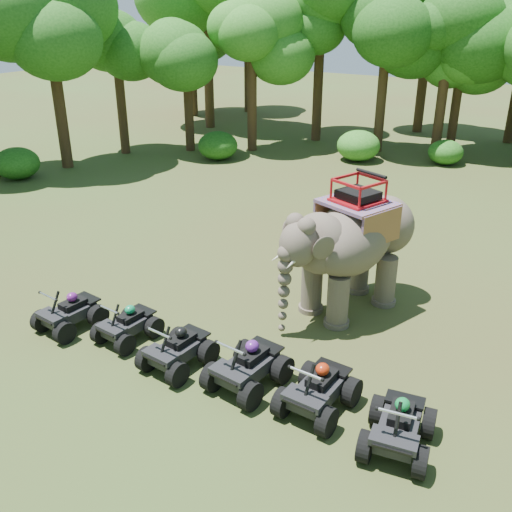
% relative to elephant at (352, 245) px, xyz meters
% --- Properties ---
extents(ground, '(110.00, 110.00, 0.00)m').
position_rel_elephant_xyz_m(ground, '(-1.92, -3.12, -1.94)').
color(ground, '#47381E').
rests_on(ground, ground).
extents(elephant, '(3.56, 5.03, 3.88)m').
position_rel_elephant_xyz_m(elephant, '(0.00, 0.00, 0.00)').
color(elephant, brown).
rests_on(elephant, ground).
extents(atv_0, '(1.38, 1.78, 1.23)m').
position_rel_elephant_xyz_m(atv_0, '(-5.95, -4.88, -1.32)').
color(atv_0, black).
rests_on(atv_0, ground).
extents(atv_1, '(1.28, 1.66, 1.15)m').
position_rel_elephant_xyz_m(atv_1, '(-4.23, -4.52, -1.36)').
color(atv_1, black).
rests_on(atv_1, ground).
extents(atv_2, '(1.39, 1.80, 1.25)m').
position_rel_elephant_xyz_m(atv_2, '(-2.38, -4.80, -1.31)').
color(atv_2, black).
rests_on(atv_2, ground).
extents(atv_3, '(1.55, 1.98, 1.36)m').
position_rel_elephant_xyz_m(atv_3, '(-0.55, -4.58, -1.26)').
color(atv_3, black).
rests_on(atv_3, ground).
extents(atv_4, '(1.41, 1.87, 1.32)m').
position_rel_elephant_xyz_m(atv_4, '(1.17, -4.53, -1.28)').
color(atv_4, black).
rests_on(atv_4, ground).
extents(atv_5, '(1.52, 1.92, 1.31)m').
position_rel_elephant_xyz_m(atv_5, '(3.00, -4.77, -1.28)').
color(atv_5, black).
rests_on(atv_5, ground).
extents(tree_0, '(4.82, 4.82, 6.88)m').
position_rel_elephant_xyz_m(tree_0, '(-1.92, 19.87, 1.50)').
color(tree_0, '#195114').
rests_on(tree_0, ground).
extents(tree_27, '(6.42, 6.42, 9.17)m').
position_rel_elephant_xyz_m(tree_27, '(-18.42, 6.42, 2.65)').
color(tree_27, '#195114').
rests_on(tree_27, ground).
extents(tree_28, '(4.94, 4.94, 7.06)m').
position_rel_elephant_xyz_m(tree_28, '(-17.87, 10.24, 1.59)').
color(tree_28, '#195114').
rests_on(tree_28, ground).
extents(tree_29, '(5.18, 5.18, 7.41)m').
position_rel_elephant_xyz_m(tree_29, '(-15.05, 12.65, 1.77)').
color(tree_29, '#195114').
rests_on(tree_29, ground).
extents(tree_30, '(5.57, 5.57, 7.95)m').
position_rel_elephant_xyz_m(tree_30, '(-11.99, 14.54, 2.04)').
color(tree_30, '#195114').
rests_on(tree_30, ground).
extents(tree_31, '(6.59, 6.59, 9.42)m').
position_rel_elephant_xyz_m(tree_31, '(-9.91, 18.83, 2.77)').
color(tree_31, '#195114').
rests_on(tree_31, ground).
extents(tree_32, '(5.57, 5.57, 7.96)m').
position_rel_elephant_xyz_m(tree_32, '(-5.61, 18.02, 2.04)').
color(tree_32, '#195114').
rests_on(tree_32, ground).
extents(tree_35, '(5.80, 5.80, 8.29)m').
position_rel_elephant_xyz_m(tree_35, '(-21.34, 21.57, 2.20)').
color(tree_35, '#195114').
rests_on(tree_35, ground).
extents(tree_36, '(5.77, 5.77, 8.24)m').
position_rel_elephant_xyz_m(tree_36, '(-18.67, 24.99, 2.18)').
color(tree_36, '#195114').
rests_on(tree_36, ground).
extents(tree_39, '(5.52, 5.52, 7.88)m').
position_rel_elephant_xyz_m(tree_39, '(-21.00, 23.24, 2.00)').
color(tree_39, '#195114').
rests_on(tree_39, ground).
extents(tree_42, '(7.10, 7.10, 10.15)m').
position_rel_elephant_xyz_m(tree_42, '(-5.15, 24.49, 3.14)').
color(tree_42, '#195114').
rests_on(tree_42, ground).
extents(tree_43, '(5.65, 5.65, 8.07)m').
position_rel_elephant_xyz_m(tree_43, '(-2.43, 18.57, 2.10)').
color(tree_43, '#195114').
rests_on(tree_43, ground).
extents(tree_44, '(7.59, 7.59, 10.84)m').
position_rel_elephant_xyz_m(tree_44, '(-17.83, 18.62, 3.48)').
color(tree_44, '#195114').
rests_on(tree_44, ground).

